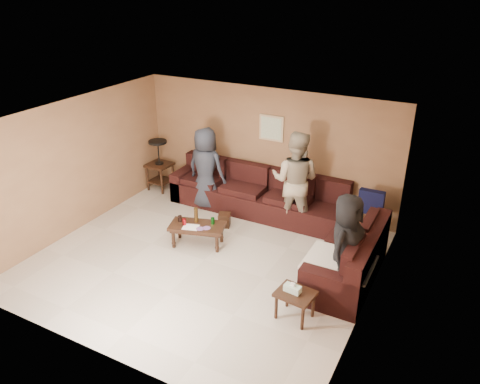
{
  "coord_description": "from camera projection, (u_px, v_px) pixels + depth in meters",
  "views": [
    {
      "loc": [
        3.73,
        -5.75,
        4.5
      ],
      "look_at": [
        0.25,
        0.85,
        1.0
      ],
      "focal_mm": 35.0,
      "sensor_mm": 36.0,
      "label": 1
    }
  ],
  "objects": [
    {
      "name": "room",
      "position": [
        201.0,
        171.0,
        7.38
      ],
      "size": [
        5.6,
        5.5,
        2.5
      ],
      "color": "beige",
      "rests_on": "ground"
    },
    {
      "name": "person_middle",
      "position": [
        295.0,
        180.0,
        8.79
      ],
      "size": [
        1.0,
        0.81,
        1.93
      ],
      "primitive_type": "imported",
      "rotation": [
        0.0,
        0.0,
        3.24
      ],
      "color": "tan",
      "rests_on": "ground"
    },
    {
      "name": "sectional_sofa",
      "position": [
        283.0,
        217.0,
        8.82
      ],
      "size": [
        4.65,
        2.9,
        0.97
      ],
      "color": "black",
      "rests_on": "ground"
    },
    {
      "name": "waste_bin",
      "position": [
        224.0,
        220.0,
        9.12
      ],
      "size": [
        0.29,
        0.29,
        0.27
      ],
      "primitive_type": "cube",
      "rotation": [
        0.0,
        0.0,
        0.37
      ],
      "color": "black",
      "rests_on": "ground"
    },
    {
      "name": "side_table_right",
      "position": [
        295.0,
        295.0,
        6.59
      ],
      "size": [
        0.57,
        0.49,
        0.58
      ],
      "rotation": [
        0.0,
        0.0,
        -0.11
      ],
      "color": "black",
      "rests_on": "ground"
    },
    {
      "name": "end_table_left",
      "position": [
        159.0,
        164.0,
        10.51
      ],
      "size": [
        0.53,
        0.53,
        1.16
      ],
      "rotation": [
        0.0,
        0.0,
        -0.04
      ],
      "color": "black",
      "rests_on": "ground"
    },
    {
      "name": "wall_art",
      "position": [
        271.0,
        128.0,
        9.31
      ],
      "size": [
        0.52,
        0.04,
        0.52
      ],
      "color": "tan",
      "rests_on": "ground"
    },
    {
      "name": "person_left",
      "position": [
        206.0,
        168.0,
        9.61
      ],
      "size": [
        0.86,
        0.57,
        1.72
      ],
      "primitive_type": "imported",
      "rotation": [
        0.0,
        0.0,
        3.11
      ],
      "color": "#282D38",
      "rests_on": "ground"
    },
    {
      "name": "person_right",
      "position": [
        345.0,
        245.0,
        6.98
      ],
      "size": [
        0.6,
        0.85,
        1.64
      ],
      "primitive_type": "imported",
      "rotation": [
        0.0,
        0.0,
        1.47
      ],
      "color": "black",
      "rests_on": "ground"
    },
    {
      "name": "coffee_table",
      "position": [
        197.0,
        228.0,
        8.4
      ],
      "size": [
        1.08,
        0.76,
        0.69
      ],
      "rotation": [
        0.0,
        0.0,
        0.3
      ],
      "color": "black",
      "rests_on": "ground"
    }
  ]
}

